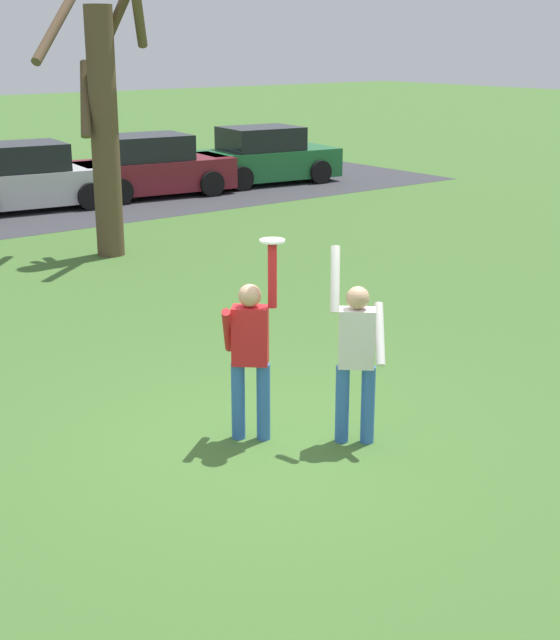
% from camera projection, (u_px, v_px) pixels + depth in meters
% --- Properties ---
extents(ground_plane, '(120.00, 120.00, 0.00)m').
position_uv_depth(ground_plane, '(265.00, 440.00, 9.43)').
color(ground_plane, '#426B2D').
extents(person_catcher, '(0.56, 0.56, 2.08)m').
position_uv_depth(person_catcher, '(250.00, 349.00, 9.18)').
color(person_catcher, '#3366B7').
rests_on(person_catcher, ground_plane).
extents(person_defender, '(0.65, 0.65, 2.05)m').
position_uv_depth(person_defender, '(356.00, 351.00, 9.10)').
color(person_defender, '#3366B7').
rests_on(person_defender, ground_plane).
extents(frisbee_disc, '(0.25, 0.25, 0.02)m').
position_uv_depth(frisbee_disc, '(272.00, 241.00, 8.83)').
color(frisbee_disc, white).
rests_on(frisbee_disc, person_catcher).
extents(parked_car_silver, '(4.30, 2.43, 1.59)m').
position_uv_depth(parked_car_silver, '(25.00, 179.00, 21.97)').
color(parked_car_silver, '#BCBCC1').
rests_on(parked_car_silver, ground_plane).
extents(parked_car_maroon, '(4.30, 2.43, 1.59)m').
position_uv_depth(parked_car_maroon, '(151.00, 168.00, 23.89)').
color(parked_car_maroon, maroon).
rests_on(parked_car_maroon, ground_plane).
extents(parked_car_green, '(4.30, 2.43, 1.59)m').
position_uv_depth(parked_car_green, '(264.00, 157.00, 26.00)').
color(parked_car_green, '#1E6633').
rests_on(parked_car_green, ground_plane).
extents(bare_tree_tall, '(2.35, 2.35, 5.46)m').
position_uv_depth(bare_tree_tall, '(104.00, 118.00, 16.78)').
color(bare_tree_tall, brown).
rests_on(bare_tree_tall, ground_plane).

